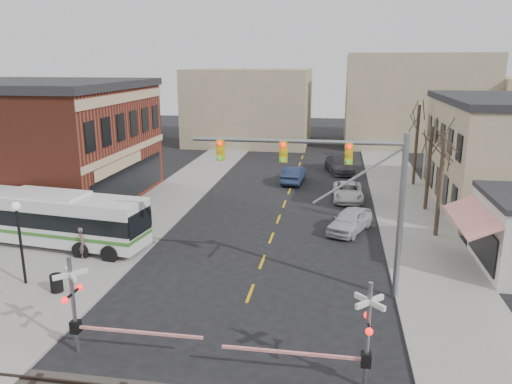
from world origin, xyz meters
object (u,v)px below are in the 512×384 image
(trash_bin, at_px, (57,283))
(car_d, at_px, (339,165))
(car_a, at_px, (350,221))
(transit_bus, at_px, (48,218))
(pedestrian_near, at_px, (83,243))
(traffic_signal_mast, at_px, (342,180))
(rr_crossing_west, at_px, (84,307))
(rr_crossing_east, at_px, (355,336))
(pedestrian_far, at_px, (103,234))
(street_lamp, at_px, (18,226))
(car_c, at_px, (348,192))
(car_b, at_px, (294,175))

(trash_bin, distance_m, car_d, 32.92)
(trash_bin, relative_size, car_a, 0.19)
(transit_bus, xyz_separation_m, trash_bin, (3.93, -6.01, -1.26))
(trash_bin, xyz_separation_m, pedestrian_near, (-0.82, 4.27, 0.47))
(traffic_signal_mast, bearing_deg, rr_crossing_west, -144.80)
(rr_crossing_east, relative_size, pedestrian_far, 3.35)
(transit_bus, height_order, pedestrian_near, transit_bus)
(transit_bus, xyz_separation_m, street_lamp, (1.83, -5.40, 1.37))
(rr_crossing_west, relative_size, rr_crossing_east, 1.00)
(car_c, bearing_deg, car_b, 132.23)
(car_d, xyz_separation_m, pedestrian_far, (-14.12, -23.91, 0.16))
(rr_crossing_west, xyz_separation_m, car_b, (5.48, 29.30, -1.18))
(pedestrian_near, xyz_separation_m, pedestrian_far, (0.37, 1.77, -0.08))
(car_a, height_order, car_b, car_b)
(street_lamp, bearing_deg, pedestrian_far, 73.20)
(rr_crossing_east, bearing_deg, car_b, 98.99)
(transit_bus, relative_size, trash_bin, 14.41)
(rr_crossing_east, height_order, car_b, rr_crossing_east)
(rr_crossing_west, bearing_deg, trash_bin, 131.02)
(traffic_signal_mast, height_order, car_b, traffic_signal_mast)
(traffic_signal_mast, xyz_separation_m, car_b, (-4.15, 22.51, -4.94))
(traffic_signal_mast, distance_m, car_c, 18.04)
(car_b, relative_size, pedestrian_near, 2.62)
(traffic_signal_mast, relative_size, car_c, 1.97)
(rr_crossing_east, xyz_separation_m, car_d, (-0.48, 34.94, -1.17))
(trash_bin, height_order, car_d, car_d)
(pedestrian_far, bearing_deg, car_d, 37.60)
(traffic_signal_mast, height_order, car_c, traffic_signal_mast)
(transit_bus, height_order, trash_bin, transit_bus)
(transit_bus, relative_size, car_a, 2.81)
(rr_crossing_east, bearing_deg, pedestrian_near, 148.27)
(street_lamp, relative_size, trash_bin, 4.84)
(pedestrian_near, bearing_deg, traffic_signal_mast, -110.42)
(car_b, bearing_deg, traffic_signal_mast, 105.24)
(rr_crossing_east, distance_m, car_d, 34.96)
(pedestrian_far, bearing_deg, car_a, -1.17)
(car_a, xyz_separation_m, car_c, (0.00, 7.92, -0.08))
(car_b, xyz_separation_m, car_d, (4.23, 5.20, 0.01))
(rr_crossing_east, xyz_separation_m, car_b, (-4.71, 29.74, -1.18))
(pedestrian_near, bearing_deg, car_d, -41.84)
(car_c, distance_m, car_d, 10.42)
(transit_bus, distance_m, car_a, 19.16)
(trash_bin, bearing_deg, rr_crossing_east, -19.42)
(transit_bus, height_order, car_d, transit_bus)
(car_d, bearing_deg, transit_bus, -140.26)
(street_lamp, bearing_deg, rr_crossing_west, -40.41)
(car_b, bearing_deg, car_d, -124.33)
(rr_crossing_east, height_order, car_a, rr_crossing_east)
(rr_crossing_east, distance_m, pedestrian_far, 18.32)
(traffic_signal_mast, xyz_separation_m, pedestrian_far, (-14.04, 3.80, -4.78))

